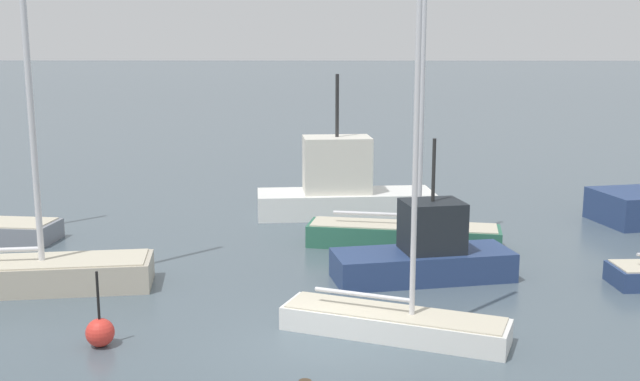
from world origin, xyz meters
TOP-DOWN VIEW (x-y plane):
  - ground_plane at (0.00, 0.00)m, footprint 600.00×600.00m
  - sailboat_0 at (-7.91, 3.73)m, footprint 7.04×2.77m
  - sailboat_2 at (2.73, 8.39)m, footprint 6.38×2.38m
  - sailboat_3 at (1.87, 0.72)m, footprint 5.26×2.89m
  - fishing_boat_1 at (3.04, 4.98)m, footprint 5.28×2.81m
  - fishing_boat_2 at (0.73, 12.98)m, footprint 6.97×2.95m
  - channel_buoy_2 at (-4.62, -0.03)m, footprint 0.63×0.63m

SIDE VIEW (x-z plane):
  - ground_plane at x=0.00m, z-range 0.00..0.00m
  - channel_buoy_2 at x=-4.62m, z-range -0.53..1.18m
  - sailboat_3 at x=1.87m, z-range -4.29..5.21m
  - sailboat_2 at x=2.73m, z-range -4.83..5.93m
  - sailboat_0 at x=-7.91m, z-range -5.73..6.96m
  - fishing_boat_1 at x=3.04m, z-range -1.24..2.75m
  - fishing_boat_2 at x=0.73m, z-range -1.64..3.79m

